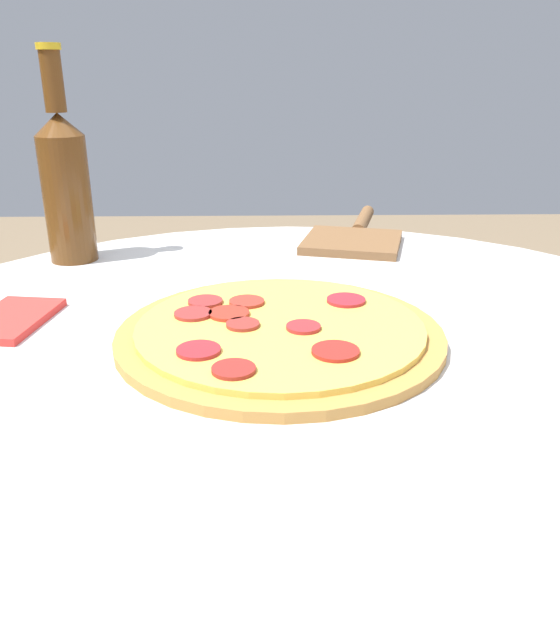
{
  "coord_description": "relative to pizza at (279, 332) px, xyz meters",
  "views": [
    {
      "loc": [
        -0.54,
        0.03,
        0.99
      ],
      "look_at": [
        0.01,
        0.02,
        0.77
      ],
      "focal_mm": 35.0,
      "sensor_mm": 36.0,
      "label": 1
    }
  ],
  "objects": [
    {
      "name": "pizza",
      "position": [
        0.0,
        0.0,
        0.0
      ],
      "size": [
        0.31,
        0.31,
        0.02
      ],
      "color": "#B77F3D",
      "rests_on": "table"
    },
    {
      "name": "napkin",
      "position": [
        0.05,
        0.28,
        -0.0
      ],
      "size": [
        0.12,
        0.08,
        0.01
      ],
      "color": "red",
      "rests_on": "table"
    },
    {
      "name": "pizza_paddle",
      "position": [
        0.38,
        -0.12,
        -0.0
      ],
      "size": [
        0.3,
        0.17,
        0.02
      ],
      "rotation": [
        0.0,
        0.0,
        -0.26
      ],
      "color": "brown",
      "rests_on": "table"
    },
    {
      "name": "table",
      "position": [
        -0.01,
        -0.02,
        -0.22
      ],
      "size": [
        0.96,
        0.96,
        0.75
      ],
      "color": "silver",
      "rests_on": "ground_plane"
    },
    {
      "name": "beer_bottle",
      "position": [
        0.28,
        0.27,
        0.1
      ],
      "size": [
        0.06,
        0.06,
        0.27
      ],
      "color": "#563314",
      "rests_on": "table"
    }
  ]
}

